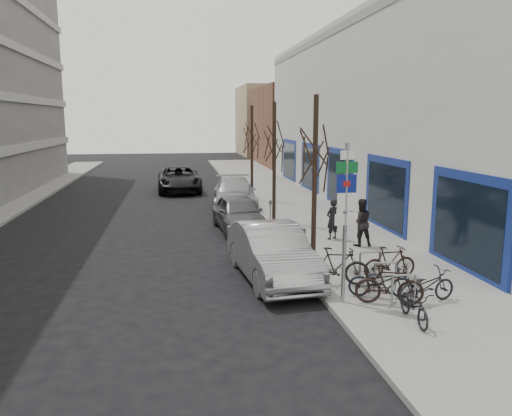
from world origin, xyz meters
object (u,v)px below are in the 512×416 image
object	(u,v)px
bike_far_inner	(390,262)
meter_back	(251,193)
meter_mid	(270,212)
pedestrian_near	(332,219)
tree_mid	(274,134)
tree_far	(252,131)
parked_car_back	(235,193)
lane_car	(179,179)
parked_car_front	(272,252)
bike_near_right	(390,284)
bike_mid_curb	(381,279)
highway_sign_pole	(345,213)
bike_far_curb	(427,283)
bike_near_left	(415,303)
bike_mid_inner	(337,266)
bike_rack	(385,273)
parked_car_mid	(239,213)
pedestrian_far	(361,222)
tree_near	(315,140)
meter_front	(304,244)

from	to	relation	value
bike_far_inner	meter_back	bearing A→B (deg)	6.15
meter_mid	pedestrian_near	xyz separation A→B (m)	(2.07, -1.92, 0.02)
tree_mid	tree_far	xyz separation A→B (m)	(0.00, 6.50, 0.00)
parked_car_back	lane_car	world-z (taller)	lane_car
tree_mid	parked_car_front	world-z (taller)	tree_mid
bike_near_right	bike_mid_curb	distance (m)	0.52
tree_far	meter_mid	world-z (taller)	tree_far
tree_mid	pedestrian_near	size ratio (longest dim) A/B	3.49
highway_sign_pole	bike_far_curb	bearing A→B (deg)	-9.70
bike_mid_curb	parked_car_front	distance (m)	3.41
bike_mid_curb	lane_car	world-z (taller)	lane_car
bike_near_left	bike_mid_inner	size ratio (longest dim) A/B	0.83
bike_rack	parked_car_mid	size ratio (longest dim) A/B	0.50
highway_sign_pole	parked_car_back	world-z (taller)	highway_sign_pole
meter_back	parked_car_front	size ratio (longest dim) A/B	0.25
bike_mid_curb	parked_car_back	distance (m)	14.79
parked_car_mid	pedestrian_far	bearing A→B (deg)	-48.59
highway_sign_pole	parked_car_mid	bearing A→B (deg)	99.09
tree_near	pedestrian_far	size ratio (longest dim) A/B	3.10
highway_sign_pole	meter_front	world-z (taller)	highway_sign_pole
parked_car_front	parked_car_mid	world-z (taller)	parked_car_front
meter_back	bike_near_left	bearing A→B (deg)	-84.64
bike_near_right	highway_sign_pole	bearing A→B (deg)	91.22
meter_back	lane_car	xyz separation A→B (m)	(-3.65, 7.75, -0.09)
tree_far	bike_near_left	size ratio (longest dim) A/B	3.63
bike_mid_curb	bike_rack	bearing A→B (deg)	-20.04
bike_mid_inner	parked_car_mid	distance (m)	8.16
bike_near_right	lane_car	bearing A→B (deg)	30.16
meter_mid	bike_near_right	bearing A→B (deg)	-81.29
meter_front	meter_back	xyz separation A→B (m)	(0.00, 11.00, 0.00)
pedestrian_near	bike_mid_inner	bearing A→B (deg)	43.07
meter_back	pedestrian_near	world-z (taller)	pedestrian_near
bike_rack	parked_car_mid	xyz separation A→B (m)	(-2.89, 8.68, 0.11)
meter_mid	pedestrian_near	world-z (taller)	pedestrian_near
highway_sign_pole	bike_far_curb	xyz separation A→B (m)	(2.08, -0.36, -1.79)
tree_far	parked_car_front	xyz separation A→B (m)	(-1.55, -13.93, -3.28)
tree_far	bike_near_left	bearing A→B (deg)	-86.81
bike_near_left	parked_car_front	world-z (taller)	parked_car_front
meter_back	bike_far_curb	distance (m)	14.56
bike_far_inner	parked_car_back	xyz separation A→B (m)	(-2.98, 13.21, 0.15)
bike_near_left	bike_far_curb	bearing A→B (deg)	55.17
highway_sign_pole	meter_mid	distance (m)	8.65
bike_mid_curb	bike_far_curb	xyz separation A→B (m)	(0.99, -0.55, 0.01)
bike_mid_curb	bike_far_curb	bearing A→B (deg)	-102.23
meter_back	bike_near_right	bearing A→B (deg)	-84.61
bike_far_curb	pedestrian_far	size ratio (longest dim) A/B	0.95
bike_far_curb	bike_far_inner	world-z (taller)	bike_far_curb
tree_mid	parked_car_back	distance (m)	5.97
parked_car_back	tree_far	bearing A→B (deg)	58.77
meter_front	pedestrian_near	world-z (taller)	pedestrian_near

